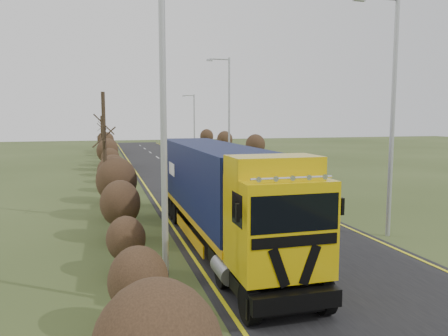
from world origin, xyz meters
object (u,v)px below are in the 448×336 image
streetlight_near (390,106)px  car_red_hatchback (281,171)px  lorry (219,188)px  speed_sign (248,160)px  car_blue_sedan (264,164)px

streetlight_near → car_red_hatchback: bearing=81.9°
lorry → speed_sign: lorry is taller
car_red_hatchback → speed_sign: 2.76m
lorry → streetlight_near: 7.60m
speed_sign → streetlight_near: bearing=-89.1°
car_red_hatchback → speed_sign: bearing=-18.7°
car_red_hatchback → streetlight_near: bearing=73.8°
lorry → speed_sign: size_ratio=6.08×
streetlight_near → car_blue_sedan: bearing=81.5°
lorry → speed_sign: (6.65, 16.01, -0.60)m
car_red_hatchback → car_blue_sedan: car_red_hatchback is taller
lorry → car_blue_sedan: (10.27, 21.81, -1.59)m
car_red_hatchback → speed_sign: size_ratio=1.87×
car_red_hatchback → car_blue_sedan: (1.04, 6.29, -0.12)m
lorry → car_blue_sedan: size_ratio=3.76×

